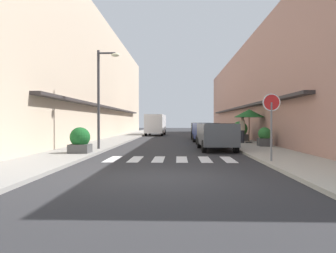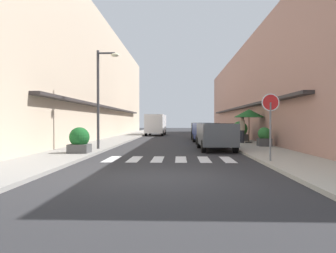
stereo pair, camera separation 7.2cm
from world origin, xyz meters
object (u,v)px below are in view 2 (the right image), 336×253
at_px(pedestrian_walking_far, 241,129).
at_px(parked_car_far, 201,129).
at_px(parked_car_near, 216,133).
at_px(round_street_sign, 270,109).
at_px(street_lamp, 102,88).
at_px(planter_far, 240,131).
at_px(cafe_umbrella, 249,113).
at_px(pedestrian_walking_near, 242,129).
at_px(delivery_van, 156,123).
at_px(planter_midblock, 264,137).
at_px(parked_car_mid, 207,131).
at_px(planter_corner, 79,141).

bearing_deg(pedestrian_walking_far, parked_car_far, -61.29).
bearing_deg(parked_car_near, round_street_sign, -76.71).
relative_size(street_lamp, planter_far, 3.54).
xyz_separation_m(cafe_umbrella, planter_far, (-0.14, 2.56, -1.28)).
distance_m(planter_far, pedestrian_walking_near, 2.80).
height_order(pedestrian_walking_near, pedestrian_walking_far, pedestrian_walking_near).
height_order(delivery_van, street_lamp, street_lamp).
bearing_deg(parked_car_near, cafe_umbrella, 59.62).
bearing_deg(planter_midblock, delivery_van, 113.10).
relative_size(street_lamp, cafe_umbrella, 2.28).
distance_m(parked_car_mid, pedestrian_walking_far, 2.53).
bearing_deg(planter_midblock, planter_far, 93.85).
relative_size(parked_car_mid, parked_car_far, 1.00).
bearing_deg(parked_car_far, pedestrian_walking_near, -71.96).
xyz_separation_m(round_street_sign, pedestrian_walking_near, (0.94, 10.21, -0.95)).
distance_m(parked_car_near, parked_car_far, 11.52).
distance_m(planter_far, pedestrian_walking_far, 1.25).
height_order(parked_car_far, planter_corner, parked_car_far).
relative_size(parked_car_far, street_lamp, 0.81).
bearing_deg(cafe_umbrella, round_street_sign, -97.80).
xyz_separation_m(parked_car_near, parked_car_mid, (0.00, 5.73, -0.00)).
relative_size(planter_far, pedestrian_walking_near, 0.84).
xyz_separation_m(round_street_sign, planter_corner, (-7.91, 2.85, -1.31)).
bearing_deg(street_lamp, planter_far, 41.81).
relative_size(parked_car_mid, cafe_umbrella, 1.85).
distance_m(parked_car_far, street_lamp, 13.69).
height_order(delivery_van, pedestrian_walking_near, delivery_van).
xyz_separation_m(delivery_van, planter_far, (7.25, -12.22, -0.57)).
bearing_deg(parked_car_mid, delivery_van, 108.54).
bearing_deg(parked_car_far, planter_midblock, -73.09).
bearing_deg(delivery_van, pedestrian_walking_far, -62.09).
distance_m(parked_car_far, cafe_umbrella, 7.44).
bearing_deg(pedestrian_walking_far, pedestrian_walking_near, 85.78).
distance_m(delivery_van, pedestrian_walking_near, 16.51).
xyz_separation_m(parked_car_near, cafe_umbrella, (2.77, 4.73, 1.19)).
bearing_deg(parked_car_mid, cafe_umbrella, -19.86).
height_order(street_lamp, pedestrian_walking_far, street_lamp).
bearing_deg(planter_far, street_lamp, -138.19).
bearing_deg(street_lamp, round_street_sign, -34.93).
bearing_deg(street_lamp, cafe_umbrella, 30.59).
xyz_separation_m(round_street_sign, cafe_umbrella, (1.43, 10.42, 0.12)).
distance_m(parked_car_mid, street_lamp, 9.03).
height_order(parked_car_far, planter_far, planter_far).
relative_size(parked_car_far, pedestrian_walking_far, 2.53).
distance_m(round_street_sign, cafe_umbrella, 10.52).
bearing_deg(planter_midblock, round_street_sign, -102.85).
relative_size(planter_midblock, pedestrian_walking_far, 0.66).
bearing_deg(parked_car_mid, planter_corner, -127.45).
relative_size(parked_car_near, planter_corner, 3.66).
relative_size(parked_car_mid, pedestrian_walking_near, 2.41).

